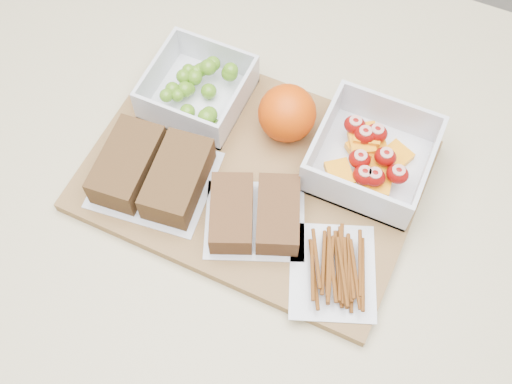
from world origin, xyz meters
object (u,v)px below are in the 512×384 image
sandwich_bag_left (153,172)px  pretzel_bag (334,268)px  grape_container (199,89)px  sandwich_bag_center (255,214)px  fruit_container (371,157)px  orange (287,113)px  cutting_board (254,175)px

sandwich_bag_left → pretzel_bag: 0.26m
grape_container → sandwich_bag_center: bearing=-43.7°
fruit_container → sandwich_bag_center: size_ratio=0.92×
sandwich_bag_left → pretzel_bag: bearing=-5.3°
grape_container → orange: orange is taller
cutting_board → pretzel_bag: pretzel_bag is taller
grape_container → pretzel_bag: grape_container is taller
grape_container → fruit_container: fruit_container is taller
pretzel_bag → sandwich_bag_center: bearing=168.0°
cutting_board → sandwich_bag_center: size_ratio=2.70×
cutting_board → sandwich_bag_center: sandwich_bag_center is taller
orange → pretzel_bag: size_ratio=0.50×
fruit_container → sandwich_bag_left: fruit_container is taller
cutting_board → orange: 0.09m
cutting_board → grape_container: grape_container is taller
orange → pretzel_bag: 0.21m
fruit_container → orange: orange is taller
grape_container → sandwich_bag_left: bearing=-88.4°
sandwich_bag_left → sandwich_bag_center: 0.14m
sandwich_bag_left → pretzel_bag: (0.25, -0.02, -0.01)m
orange → sandwich_bag_center: 0.14m
grape_container → sandwich_bag_left: (0.00, -0.14, -0.00)m
fruit_container → pretzel_bag: 0.16m
cutting_board → fruit_container: (0.13, 0.07, 0.03)m
grape_container → orange: bearing=1.0°
sandwich_bag_center → pretzel_bag: 0.12m
fruit_container → pretzel_bag: (0.01, -0.16, -0.01)m
orange → sandwich_bag_center: (0.02, -0.14, -0.02)m
cutting_board → grape_container: bearing=147.3°
grape_container → sandwich_bag_center: grape_container is taller
orange → sandwich_bag_left: 0.19m
cutting_board → orange: bearing=81.6°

